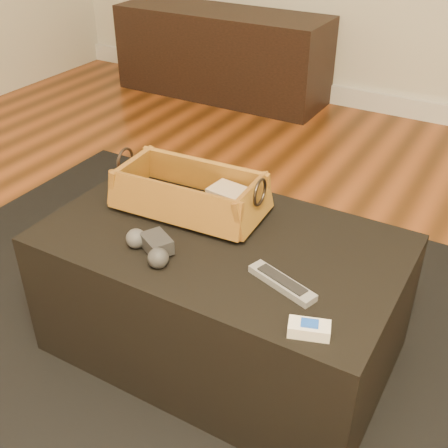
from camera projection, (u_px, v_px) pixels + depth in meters
The scene contains 10 objects.
baseboard at pixel (412, 108), 3.42m from camera, with size 5.00×0.04×0.12m, color white.
media_cabinet at pixel (222, 54), 3.66m from camera, with size 1.39×0.45×0.55m, color black.
area_rug at pixel (214, 358), 1.75m from camera, with size 2.60×2.00×0.01m, color black.
ottoman at pixel (222, 295), 1.68m from camera, with size 1.00×0.60×0.42m, color black.
tv_remote at pixel (181, 203), 1.67m from camera, with size 0.24×0.05×0.02m, color black.
cloth_bundle at pixel (231, 200), 1.64m from camera, with size 0.12×0.08×0.07m, color tan.
wicker_basket at pixel (190, 195), 1.66m from camera, with size 0.46×0.26×0.16m.
game_controller at pixel (151, 246), 1.48m from camera, with size 0.18×0.13×0.06m.
silver_remote at pixel (282, 283), 1.37m from camera, with size 0.20×0.10×0.02m.
cream_gadget at pixel (309, 329), 1.23m from camera, with size 0.10×0.07×0.03m.
Camera 1 is at (0.65, -0.67, 1.30)m, focal length 45.00 mm.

